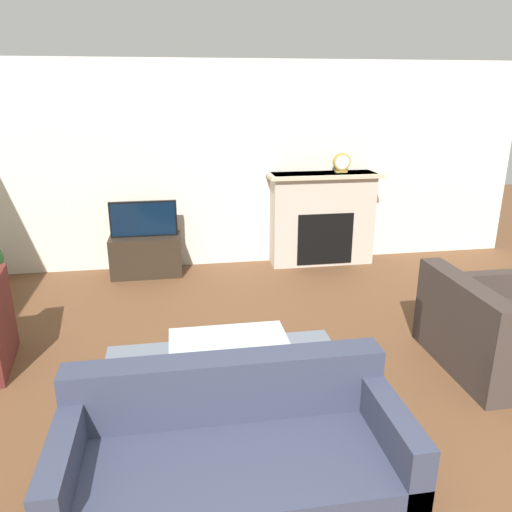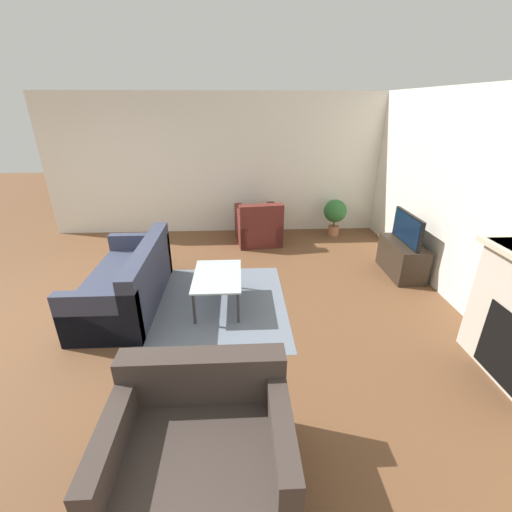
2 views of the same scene
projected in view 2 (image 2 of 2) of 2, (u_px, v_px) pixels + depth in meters
The scene contains 11 objects.
ground_plane at pixel (69, 309), 4.52m from camera, with size 20.00×20.00×0.00m, color brown.
wall_back at pixel (472, 204), 4.20m from camera, with size 8.91×0.06×2.70m.
wall_left at pixel (252, 166), 6.80m from camera, with size 0.06×8.11×2.70m.
area_rug at pixel (218, 304), 4.62m from camera, with size 2.14×1.81×0.00m.
tv_stand at pixel (402, 258), 5.35m from camera, with size 0.91×0.44×0.53m.
tv at pixel (407, 228), 5.15m from camera, with size 0.85×0.06×0.46m.
couch_sectional at pixel (128, 283), 4.55m from camera, with size 1.92×0.89×0.82m.
couch_loveseat at pixel (201, 447), 2.38m from camera, with size 0.98×1.23×0.82m.
armchair_by_window at pixel (258, 227), 6.60m from camera, with size 0.98×0.90×0.82m.
coffee_table at pixel (217, 278), 4.46m from camera, with size 0.94×0.61×0.44m.
potted_plant at pixel (335, 213), 6.86m from camera, with size 0.45×0.45×0.74m.
Camera 2 is at (3.96, 2.28, 2.48)m, focal length 24.00 mm.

